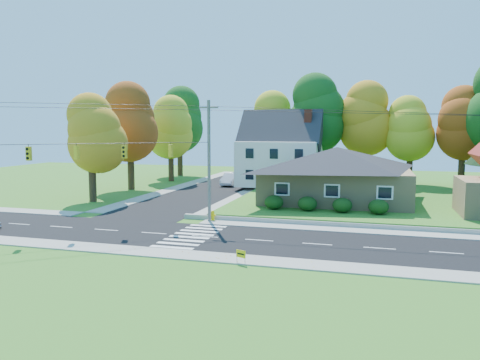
# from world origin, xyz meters

# --- Properties ---
(ground) EXTENTS (120.00, 120.00, 0.00)m
(ground) POSITION_xyz_m (0.00, 0.00, 0.00)
(ground) COLOR #3D7923
(road_main) EXTENTS (90.00, 8.00, 0.02)m
(road_main) POSITION_xyz_m (0.00, 0.00, 0.01)
(road_main) COLOR black
(road_main) RESTS_ON ground
(road_cross) EXTENTS (8.00, 44.00, 0.02)m
(road_cross) POSITION_xyz_m (-8.00, 26.00, 0.01)
(road_cross) COLOR black
(road_cross) RESTS_ON ground
(sidewalk_north) EXTENTS (90.00, 2.00, 0.08)m
(sidewalk_north) POSITION_xyz_m (0.00, 5.00, 0.04)
(sidewalk_north) COLOR #9C9A90
(sidewalk_north) RESTS_ON ground
(sidewalk_south) EXTENTS (90.00, 2.00, 0.08)m
(sidewalk_south) POSITION_xyz_m (0.00, -5.00, 0.04)
(sidewalk_south) COLOR #9C9A90
(sidewalk_south) RESTS_ON ground
(lawn) EXTENTS (30.00, 30.00, 0.50)m
(lawn) POSITION_xyz_m (13.00, 21.00, 0.25)
(lawn) COLOR #3D7923
(lawn) RESTS_ON ground
(ranch_house) EXTENTS (14.60, 10.60, 5.40)m
(ranch_house) POSITION_xyz_m (8.00, 16.00, 3.27)
(ranch_house) COLOR tan
(ranch_house) RESTS_ON lawn
(colonial_house) EXTENTS (10.40, 8.40, 9.60)m
(colonial_house) POSITION_xyz_m (0.04, 28.00, 4.58)
(colonial_house) COLOR silver
(colonial_house) RESTS_ON lawn
(hedge_row) EXTENTS (10.70, 1.70, 1.27)m
(hedge_row) POSITION_xyz_m (7.50, 9.80, 1.14)
(hedge_row) COLOR #163A10
(hedge_row) RESTS_ON lawn
(traffic_infrastructure) EXTENTS (38.10, 10.66, 10.00)m
(traffic_infrastructure) POSITION_xyz_m (-0.15, 1.35, 5.15)
(traffic_infrastructure) COLOR #666059
(traffic_infrastructure) RESTS_ON ground
(tree_lot_0) EXTENTS (6.72, 6.72, 12.51)m
(tree_lot_0) POSITION_xyz_m (-2.00, 34.00, 8.31)
(tree_lot_0) COLOR #3F2A19
(tree_lot_0) RESTS_ON lawn
(tree_lot_1) EXTENTS (7.84, 7.84, 14.60)m
(tree_lot_1) POSITION_xyz_m (4.00, 33.00, 9.61)
(tree_lot_1) COLOR #3F2A19
(tree_lot_1) RESTS_ON lawn
(tree_lot_2) EXTENTS (7.28, 7.28, 13.56)m
(tree_lot_2) POSITION_xyz_m (10.00, 34.00, 8.96)
(tree_lot_2) COLOR #3F2A19
(tree_lot_2) RESTS_ON lawn
(tree_lot_3) EXTENTS (6.16, 6.16, 11.47)m
(tree_lot_3) POSITION_xyz_m (16.00, 33.00, 7.65)
(tree_lot_3) COLOR #3F2A19
(tree_lot_3) RESTS_ON lawn
(tree_lot_4) EXTENTS (6.72, 6.72, 12.51)m
(tree_lot_4) POSITION_xyz_m (22.00, 32.00, 8.31)
(tree_lot_4) COLOR #3F2A19
(tree_lot_4) RESTS_ON lawn
(tree_west_0) EXTENTS (6.16, 6.16, 11.47)m
(tree_west_0) POSITION_xyz_m (-17.00, 12.00, 7.15)
(tree_west_0) COLOR #3F2A19
(tree_west_0) RESTS_ON ground
(tree_west_1) EXTENTS (7.28, 7.28, 13.56)m
(tree_west_1) POSITION_xyz_m (-18.00, 22.00, 8.46)
(tree_west_1) COLOR #3F2A19
(tree_west_1) RESTS_ON ground
(tree_west_2) EXTENTS (6.72, 6.72, 12.51)m
(tree_west_2) POSITION_xyz_m (-17.00, 32.00, 7.81)
(tree_west_2) COLOR #3F2A19
(tree_west_2) RESTS_ON ground
(tree_west_3) EXTENTS (7.84, 7.84, 14.60)m
(tree_west_3) POSITION_xyz_m (-19.00, 40.00, 9.11)
(tree_west_3) COLOR #3F2A19
(tree_west_3) RESTS_ON ground
(white_car) EXTENTS (1.96, 5.07, 1.65)m
(white_car) POSITION_xyz_m (-7.14, 29.53, 0.84)
(white_car) COLOR silver
(white_car) RESTS_ON road_cross
(fire_hydrant) EXTENTS (0.52, 0.40, 0.91)m
(fire_hydrant) POSITION_xyz_m (-1.32, 5.52, 0.43)
(fire_hydrant) COLOR #FFD004
(fire_hydrant) RESTS_ON ground
(yard_sign) EXTENTS (0.62, 0.28, 0.82)m
(yard_sign) POSITION_xyz_m (4.34, -5.83, 0.59)
(yard_sign) COLOR black
(yard_sign) RESTS_ON ground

